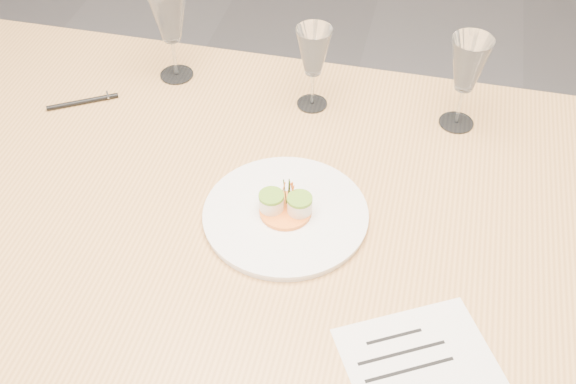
% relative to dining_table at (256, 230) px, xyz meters
% --- Properties ---
extents(dining_table, '(2.40, 1.00, 0.75)m').
position_rel_dining_table_xyz_m(dining_table, '(0.00, 0.00, 0.00)').
color(dining_table, tan).
rests_on(dining_table, ground).
extents(dinner_plate, '(0.31, 0.31, 0.08)m').
position_rel_dining_table_xyz_m(dinner_plate, '(0.06, -0.02, 0.08)').
color(dinner_plate, white).
rests_on(dinner_plate, dining_table).
extents(ballpoint_pen, '(0.14, 0.09, 0.01)m').
position_rel_dining_table_xyz_m(ballpoint_pen, '(-0.46, 0.22, 0.07)').
color(ballpoint_pen, black).
rests_on(ballpoint_pen, dining_table).
extents(wine_glass_1, '(0.09, 0.09, 0.22)m').
position_rel_dining_table_xyz_m(wine_glass_1, '(-0.29, 0.37, 0.22)').
color(wine_glass_1, white).
rests_on(wine_glass_1, dining_table).
extents(wine_glass_2, '(0.08, 0.08, 0.19)m').
position_rel_dining_table_xyz_m(wine_glass_2, '(0.04, 0.33, 0.20)').
color(wine_glass_2, white).
rests_on(wine_glass_2, dining_table).
extents(wine_glass_3, '(0.09, 0.09, 0.21)m').
position_rel_dining_table_xyz_m(wine_glass_3, '(0.36, 0.34, 0.22)').
color(wine_glass_3, white).
rests_on(wine_glass_3, dining_table).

